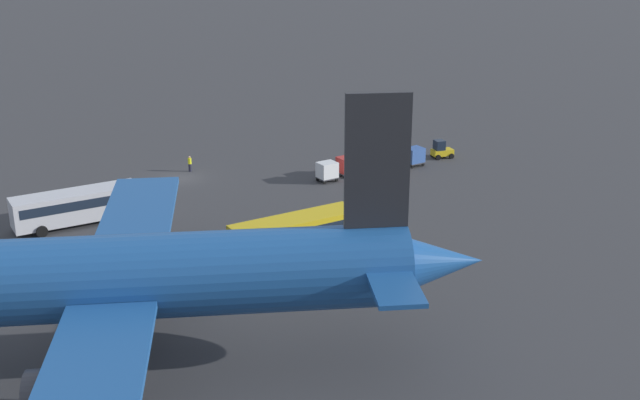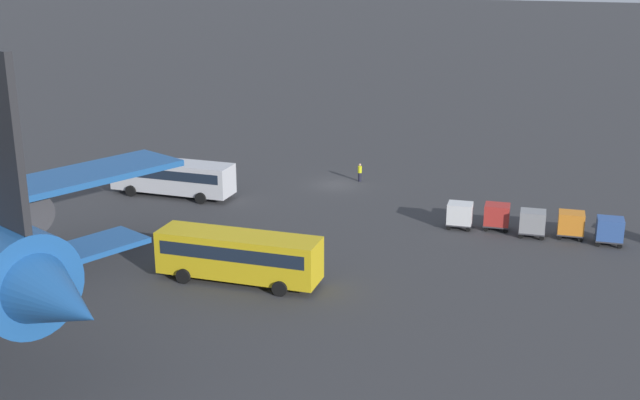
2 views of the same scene
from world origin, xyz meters
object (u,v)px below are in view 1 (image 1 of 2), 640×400
at_px(cargo_cart_blue, 414,155).
at_px(cargo_cart_orange, 391,158).
at_px(baggage_tug, 441,150).
at_px(cargo_cart_white, 327,170).
at_px(cargo_cart_red, 347,165).
at_px(cargo_cart_grey, 373,163).
at_px(airplane, 93,280).
at_px(shuttle_bus_near, 76,205).
at_px(worker_person, 190,164).
at_px(shuttle_bus_far, 295,233).

distance_m(cargo_cart_blue, cargo_cart_orange, 2.83).
bearing_deg(cargo_cart_orange, cargo_cart_blue, 170.12).
distance_m(baggage_tug, cargo_cart_white, 15.70).
xyz_separation_m(cargo_cart_orange, cargo_cart_red, (5.58, -0.05, 0.00)).
bearing_deg(cargo_cart_grey, airplane, 36.08).
bearing_deg(cargo_cart_orange, cargo_cart_white, 4.19).
distance_m(shuttle_bus_near, worker_person, 17.56).
xyz_separation_m(cargo_cart_grey, cargo_cart_white, (5.58, -0.04, 0.00)).
xyz_separation_m(shuttle_bus_near, cargo_cart_red, (-28.53, -0.56, -0.67)).
distance_m(shuttle_bus_near, cargo_cart_grey, 31.32).
bearing_deg(worker_person, cargo_cart_red, 146.13).
distance_m(cargo_cart_blue, cargo_cart_red, 8.39).
bearing_deg(shuttle_bus_far, cargo_cart_grey, -140.51).
distance_m(worker_person, cargo_cart_orange, 21.96).
bearing_deg(shuttle_bus_near, cargo_cart_blue, 178.79).
distance_m(airplane, cargo_cart_orange, 47.36).
height_order(baggage_tug, cargo_cart_blue, baggage_tug).
xyz_separation_m(shuttle_bus_far, worker_person, (-0.36, -25.75, -1.09)).
bearing_deg(shuttle_bus_near, baggage_tug, -179.76).
distance_m(shuttle_bus_far, cargo_cart_white, 19.52).
distance_m(shuttle_bus_far, cargo_cart_grey, 23.28).
bearing_deg(shuttle_bus_far, shuttle_bus_near, -50.62).
bearing_deg(cargo_cart_white, cargo_cart_grey, 179.61).
relative_size(airplane, baggage_tug, 17.39).
distance_m(baggage_tug, cargo_cart_grey, 10.15).
xyz_separation_m(shuttle_bus_near, cargo_cart_grey, (-31.32, 0.14, -0.67)).
distance_m(shuttle_bus_near, shuttle_bus_far, 21.01).
bearing_deg(shuttle_bus_near, cargo_cart_red, 179.88).
relative_size(shuttle_bus_near, cargo_cart_red, 5.29).
bearing_deg(cargo_cart_white, cargo_cart_blue, -179.35).
relative_size(baggage_tug, cargo_cart_red, 1.22).
height_order(cargo_cart_blue, cargo_cart_orange, same).
height_order(shuttle_bus_far, worker_person, shuttle_bus_far).
bearing_deg(cargo_cart_blue, airplane, 32.40).
xyz_separation_m(shuttle_bus_far, cargo_cart_orange, (-20.12, -16.18, -0.77)).
relative_size(shuttle_bus_far, cargo_cart_grey, 5.20).
xyz_separation_m(airplane, cargo_cart_blue, (-41.48, -26.32, -5.22)).
relative_size(shuttle_bus_near, baggage_tug, 4.33).
distance_m(shuttle_bus_far, worker_person, 25.78).
relative_size(cargo_cart_orange, cargo_cart_white, 1.00).
bearing_deg(airplane, worker_person, -95.08).
relative_size(cargo_cart_blue, cargo_cart_red, 1.00).
distance_m(cargo_cart_grey, cargo_cart_red, 2.88).
relative_size(shuttle_bus_far, cargo_cart_white, 5.20).
bearing_deg(baggage_tug, cargo_cart_grey, 16.87).
height_order(airplane, shuttle_bus_far, airplane).
distance_m(shuttle_bus_near, cargo_cart_white, 25.74).
bearing_deg(airplane, cargo_cart_red, -118.53).
xyz_separation_m(worker_person, cargo_cart_orange, (-19.76, 9.57, 0.32)).
bearing_deg(cargo_cart_white, shuttle_bus_far, 52.96).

